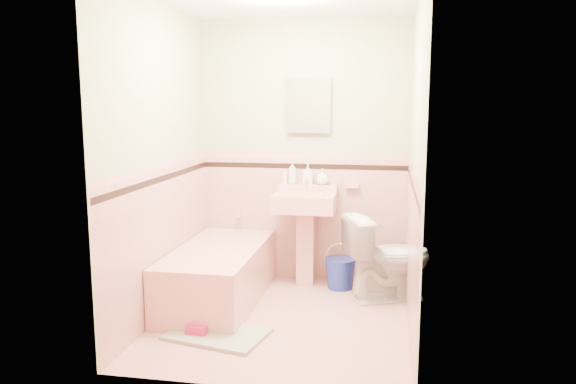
% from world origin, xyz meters
% --- Properties ---
extents(floor, '(2.20, 2.20, 0.00)m').
position_xyz_m(floor, '(0.00, 0.00, 0.00)').
color(floor, '#DC9A90').
rests_on(floor, ground).
extents(wall_back, '(2.50, 0.00, 2.50)m').
position_xyz_m(wall_back, '(0.00, 1.10, 1.25)').
color(wall_back, beige).
rests_on(wall_back, ground).
extents(wall_front, '(2.50, 0.00, 2.50)m').
position_xyz_m(wall_front, '(0.00, -1.10, 1.25)').
color(wall_front, beige).
rests_on(wall_front, ground).
extents(wall_left, '(0.00, 2.50, 2.50)m').
position_xyz_m(wall_left, '(-1.00, 0.00, 1.25)').
color(wall_left, beige).
rests_on(wall_left, ground).
extents(wall_right, '(0.00, 2.50, 2.50)m').
position_xyz_m(wall_right, '(1.00, 0.00, 1.25)').
color(wall_right, beige).
rests_on(wall_right, ground).
extents(wainscot_back, '(2.00, 0.00, 2.00)m').
position_xyz_m(wainscot_back, '(0.00, 1.09, 0.60)').
color(wainscot_back, '#DFA095').
rests_on(wainscot_back, ground).
extents(wainscot_front, '(2.00, 0.00, 2.00)m').
position_xyz_m(wainscot_front, '(0.00, -1.09, 0.60)').
color(wainscot_front, '#DFA095').
rests_on(wainscot_front, ground).
extents(wainscot_left, '(0.00, 2.20, 2.20)m').
position_xyz_m(wainscot_left, '(-0.99, 0.00, 0.60)').
color(wainscot_left, '#DFA095').
rests_on(wainscot_left, ground).
extents(wainscot_right, '(0.00, 2.20, 2.20)m').
position_xyz_m(wainscot_right, '(0.99, 0.00, 0.60)').
color(wainscot_right, '#DFA095').
rests_on(wainscot_right, ground).
extents(accent_back, '(2.00, 0.00, 2.00)m').
position_xyz_m(accent_back, '(0.00, 1.08, 1.12)').
color(accent_back, black).
rests_on(accent_back, ground).
extents(accent_front, '(2.00, 0.00, 2.00)m').
position_xyz_m(accent_front, '(0.00, -1.08, 1.12)').
color(accent_front, black).
rests_on(accent_front, ground).
extents(accent_left, '(0.00, 2.20, 2.20)m').
position_xyz_m(accent_left, '(-0.98, 0.00, 1.12)').
color(accent_left, black).
rests_on(accent_left, ground).
extents(accent_right, '(0.00, 2.20, 2.20)m').
position_xyz_m(accent_right, '(0.98, 0.00, 1.12)').
color(accent_right, black).
rests_on(accent_right, ground).
extents(cap_back, '(2.00, 0.00, 2.00)m').
position_xyz_m(cap_back, '(0.00, 1.08, 1.22)').
color(cap_back, '#DC8D87').
rests_on(cap_back, ground).
extents(cap_front, '(2.00, 0.00, 2.00)m').
position_xyz_m(cap_front, '(0.00, -1.08, 1.22)').
color(cap_front, '#DC8D87').
rests_on(cap_front, ground).
extents(cap_left, '(0.00, 2.20, 2.20)m').
position_xyz_m(cap_left, '(-0.98, 0.00, 1.22)').
color(cap_left, '#DC8D87').
rests_on(cap_left, ground).
extents(cap_right, '(0.00, 2.20, 2.20)m').
position_xyz_m(cap_right, '(0.98, 0.00, 1.22)').
color(cap_right, '#DC8D87').
rests_on(cap_right, ground).
extents(bathtub, '(0.70, 1.50, 0.45)m').
position_xyz_m(bathtub, '(-0.63, 0.33, 0.23)').
color(bathtub, '#D7958B').
rests_on(bathtub, floor).
extents(tub_faucet, '(0.04, 0.12, 0.04)m').
position_xyz_m(tub_faucet, '(-0.63, 1.05, 0.63)').
color(tub_faucet, silver).
rests_on(tub_faucet, wall_back).
extents(sink, '(0.57, 0.48, 0.89)m').
position_xyz_m(sink, '(0.05, 0.86, 0.45)').
color(sink, '#D7958B').
rests_on(sink, floor).
extents(sink_faucet, '(0.02, 0.02, 0.10)m').
position_xyz_m(sink_faucet, '(0.05, 1.00, 0.95)').
color(sink_faucet, silver).
rests_on(sink_faucet, sink).
extents(medicine_cabinet, '(0.37, 0.04, 0.47)m').
position_xyz_m(medicine_cabinet, '(0.05, 1.07, 1.70)').
color(medicine_cabinet, white).
rests_on(medicine_cabinet, wall_back).
extents(soap_dish, '(0.13, 0.07, 0.04)m').
position_xyz_m(soap_dish, '(0.47, 1.06, 0.95)').
color(soap_dish, '#D7958B').
rests_on(soap_dish, wall_back).
extents(soap_bottle_left, '(0.10, 0.10, 0.21)m').
position_xyz_m(soap_bottle_left, '(-0.10, 1.04, 1.06)').
color(soap_bottle_left, '#B2B2B2').
rests_on(soap_bottle_left, sink).
extents(soap_bottle_mid, '(0.10, 0.10, 0.20)m').
position_xyz_m(soap_bottle_mid, '(0.05, 1.04, 1.05)').
color(soap_bottle_mid, '#B2B2B2').
rests_on(soap_bottle_mid, sink).
extents(soap_bottle_right, '(0.15, 0.15, 0.15)m').
position_xyz_m(soap_bottle_right, '(0.19, 1.04, 1.03)').
color(soap_bottle_right, '#B2B2B2').
rests_on(soap_bottle_right, sink).
extents(tube, '(0.04, 0.04, 0.12)m').
position_xyz_m(tube, '(-0.17, 1.04, 1.01)').
color(tube, white).
rests_on(tube, sink).
extents(toilet, '(0.86, 0.70, 0.76)m').
position_xyz_m(toilet, '(0.83, 0.65, 0.38)').
color(toilet, white).
rests_on(toilet, floor).
extents(bucket, '(0.36, 0.36, 0.29)m').
position_xyz_m(bucket, '(0.39, 0.86, 0.14)').
color(bucket, navy).
rests_on(bucket, floor).
extents(bath_mat, '(0.80, 0.61, 0.03)m').
position_xyz_m(bath_mat, '(-0.42, -0.39, 0.01)').
color(bath_mat, gray).
rests_on(bath_mat, floor).
extents(shoe, '(0.16, 0.08, 0.06)m').
position_xyz_m(shoe, '(-0.56, -0.45, 0.06)').
color(shoe, '#BF1E59').
rests_on(shoe, bath_mat).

